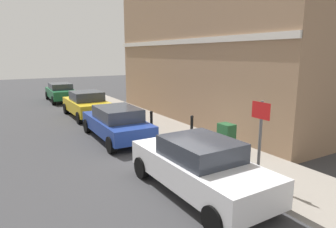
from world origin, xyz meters
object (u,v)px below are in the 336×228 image
bollard_near_cabinet (192,127)px  street_sign (260,131)px  utility_cabinet (226,141)px  bollard_far_kerb (151,122)px  car_blue (117,122)px  car_white (199,166)px  car_yellow (87,104)px  car_green (61,92)px

bollard_near_cabinet → street_sign: street_sign is taller
bollard_near_cabinet → street_sign: 4.55m
utility_cabinet → bollard_far_kerb: 3.97m
car_blue → street_sign: size_ratio=1.95×
car_white → car_yellow: bearing=-1.6°
bollard_far_kerb → street_sign: bearing=-89.2°
car_white → car_green: 17.91m
car_green → bollard_near_cabinet: size_ratio=4.04×
car_blue → utility_cabinet: size_ratio=3.90×
car_green → utility_cabinet: 16.54m
car_white → bollard_far_kerb: size_ratio=4.26×
car_green → bollard_far_kerb: 12.59m
utility_cabinet → street_sign: bearing=-110.1°
utility_cabinet → bollard_far_kerb: size_ratio=1.11×
utility_cabinet → bollard_near_cabinet: size_ratio=1.11×
car_yellow → car_green: 6.78m
car_green → car_white: bearing=-179.1°
car_blue → bollard_far_kerb: (1.44, -0.46, -0.04)m
car_green → utility_cabinet: size_ratio=3.65×
car_green → street_sign: (1.51, -18.55, 0.92)m
utility_cabinet → bollard_near_cabinet: utility_cabinet is taller
bollard_near_cabinet → utility_cabinet: bearing=-92.6°
car_green → bollard_near_cabinet: 14.39m
bollard_near_cabinet → bollard_far_kerb: bearing=120.2°
car_yellow → street_sign: (1.35, -11.77, 0.90)m
bollard_near_cabinet → car_yellow: bearing=106.9°
bollard_near_cabinet → bollard_far_kerb: (-0.98, 1.69, 0.00)m
car_green → bollard_near_cabinet: bearing=-169.5°
bollard_near_cabinet → bollard_far_kerb: size_ratio=1.00×
bollard_near_cabinet → street_sign: bearing=-101.6°
car_green → street_sign: street_sign is taller
car_white → car_blue: car_white is taller
car_green → utility_cabinet: (2.31, -16.38, -0.06)m
car_white → street_sign: 1.85m
car_white → street_sign: street_sign is taller
car_white → bollard_far_kerb: car_white is taller
utility_cabinet → car_green: bearing=98.0°
car_blue → utility_cabinet: 4.92m
car_blue → car_green: 12.05m
car_yellow → car_green: (-0.16, 6.78, -0.02)m
car_blue → bollard_far_kerb: car_blue is taller
utility_cabinet → bollard_far_kerb: (-0.88, 3.88, 0.02)m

